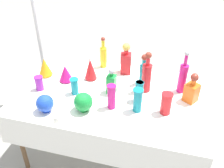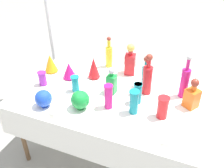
{
  "view_description": "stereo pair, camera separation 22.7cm",
  "coord_description": "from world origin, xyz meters",
  "px_view_note": "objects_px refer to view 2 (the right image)",
  "views": [
    {
      "loc": [
        0.49,
        -1.83,
        2.12
      ],
      "look_at": [
        0.0,
        0.0,
        0.86
      ],
      "focal_mm": 40.0,
      "sensor_mm": 36.0,
      "label": 1
    },
    {
      "loc": [
        0.71,
        -1.76,
        2.12
      ],
      "look_at": [
        0.0,
        0.0,
        0.86
      ],
      "focal_mm": 40.0,
      "sensor_mm": 36.0,
      "label": 2
    }
  ],
  "objects_px": {
    "tall_bottle_1": "(185,82)",
    "round_bowl_1": "(80,100)",
    "slender_vase_2": "(163,107)",
    "slender_vase_4": "(75,83)",
    "tall_bottle_3": "(109,55)",
    "fluted_vase_2": "(51,63)",
    "square_decanter_1": "(192,96)",
    "slender_vase_5": "(134,101)",
    "square_decanter_0": "(112,83)",
    "tall_bottle_0": "(147,78)",
    "tall_bottle_2": "(146,73)",
    "round_bowl_0": "(43,98)",
    "slender_vase_1": "(138,93)",
    "canopy_pole": "(51,34)",
    "square_decanter_2": "(130,61)",
    "slender_vase_0": "(42,78)",
    "fluted_vase_1": "(94,67)",
    "fluted_vase_0": "(69,70)",
    "slender_vase_3": "(108,96)"
  },
  "relations": [
    {
      "from": "fluted_vase_0",
      "to": "round_bowl_0",
      "type": "xyz_separation_m",
      "value": [
        0.03,
        -0.48,
        -0.01
      ]
    },
    {
      "from": "slender_vase_0",
      "to": "fluted_vase_0",
      "type": "distance_m",
      "value": 0.27
    },
    {
      "from": "slender_vase_1",
      "to": "round_bowl_1",
      "type": "height_order",
      "value": "slender_vase_1"
    },
    {
      "from": "tall_bottle_0",
      "to": "tall_bottle_3",
      "type": "xyz_separation_m",
      "value": [
        -0.52,
        0.34,
        -0.03
      ]
    },
    {
      "from": "slender_vase_2",
      "to": "fluted_vase_2",
      "type": "distance_m",
      "value": 1.28
    },
    {
      "from": "tall_bottle_1",
      "to": "slender_vase_2",
      "type": "bearing_deg",
      "value": -107.53
    },
    {
      "from": "tall_bottle_2",
      "to": "round_bowl_0",
      "type": "distance_m",
      "value": 0.96
    },
    {
      "from": "tall_bottle_3",
      "to": "round_bowl_0",
      "type": "height_order",
      "value": "tall_bottle_3"
    },
    {
      "from": "square_decanter_2",
      "to": "fluted_vase_2",
      "type": "xyz_separation_m",
      "value": [
        -0.79,
        -0.27,
        -0.04
      ]
    },
    {
      "from": "slender_vase_0",
      "to": "round_bowl_0",
      "type": "height_order",
      "value": "round_bowl_0"
    },
    {
      "from": "tall_bottle_3",
      "to": "canopy_pole",
      "type": "xyz_separation_m",
      "value": [
        -0.92,
        0.27,
        0.0
      ]
    },
    {
      "from": "square_decanter_2",
      "to": "round_bowl_1",
      "type": "relative_size",
      "value": 1.98
    },
    {
      "from": "slender_vase_1",
      "to": "round_bowl_1",
      "type": "xyz_separation_m",
      "value": [
        -0.43,
        -0.26,
        -0.02
      ]
    },
    {
      "from": "tall_bottle_0",
      "to": "fluted_vase_0",
      "type": "height_order",
      "value": "tall_bottle_0"
    },
    {
      "from": "tall_bottle_1",
      "to": "slender_vase_5",
      "type": "distance_m",
      "value": 0.52
    },
    {
      "from": "slender_vase_2",
      "to": "slender_vase_4",
      "type": "bearing_deg",
      "value": 175.49
    },
    {
      "from": "canopy_pole",
      "to": "round_bowl_0",
      "type": "bearing_deg",
      "value": -59.48
    },
    {
      "from": "slender_vase_1",
      "to": "fluted_vase_1",
      "type": "height_order",
      "value": "fluted_vase_1"
    },
    {
      "from": "square_decanter_2",
      "to": "slender_vase_2",
      "type": "distance_m",
      "value": 0.73
    },
    {
      "from": "fluted_vase_1",
      "to": "tall_bottle_2",
      "type": "bearing_deg",
      "value": 5.72
    },
    {
      "from": "slender_vase_3",
      "to": "tall_bottle_3",
      "type": "bearing_deg",
      "value": 112.13
    },
    {
      "from": "slender_vase_0",
      "to": "fluted_vase_2",
      "type": "height_order",
      "value": "fluted_vase_2"
    },
    {
      "from": "tall_bottle_0",
      "to": "canopy_pole",
      "type": "xyz_separation_m",
      "value": [
        -1.43,
        0.61,
        -0.03
      ]
    },
    {
      "from": "fluted_vase_2",
      "to": "tall_bottle_2",
      "type": "bearing_deg",
      "value": 6.36
    },
    {
      "from": "tall_bottle_2",
      "to": "slender_vase_5",
      "type": "xyz_separation_m",
      "value": [
        0.02,
        -0.43,
        -0.02
      ]
    },
    {
      "from": "tall_bottle_0",
      "to": "slender_vase_5",
      "type": "height_order",
      "value": "tall_bottle_0"
    },
    {
      "from": "tall_bottle_0",
      "to": "fluted_vase_1",
      "type": "height_order",
      "value": "tall_bottle_0"
    },
    {
      "from": "tall_bottle_0",
      "to": "round_bowl_0",
      "type": "distance_m",
      "value": 0.93
    },
    {
      "from": "slender_vase_1",
      "to": "slender_vase_5",
      "type": "distance_m",
      "value": 0.14
    },
    {
      "from": "fluted_vase_0",
      "to": "round_bowl_0",
      "type": "relative_size",
      "value": 1.1
    },
    {
      "from": "slender_vase_3",
      "to": "fluted_vase_2",
      "type": "bearing_deg",
      "value": 157.21
    },
    {
      "from": "square_decanter_0",
      "to": "slender_vase_4",
      "type": "xyz_separation_m",
      "value": [
        -0.32,
        -0.1,
        -0.03
      ]
    },
    {
      "from": "tall_bottle_0",
      "to": "square_decanter_1",
      "type": "relative_size",
      "value": 1.43
    },
    {
      "from": "tall_bottle_0",
      "to": "square_decanter_1",
      "type": "distance_m",
      "value": 0.42
    },
    {
      "from": "slender_vase_1",
      "to": "slender_vase_4",
      "type": "height_order",
      "value": "slender_vase_1"
    },
    {
      "from": "tall_bottle_1",
      "to": "square_decanter_0",
      "type": "distance_m",
      "value": 0.65
    },
    {
      "from": "slender_vase_2",
      "to": "slender_vase_3",
      "type": "height_order",
      "value": "slender_vase_3"
    },
    {
      "from": "tall_bottle_3",
      "to": "square_decanter_0",
      "type": "bearing_deg",
      "value": -64.78
    },
    {
      "from": "slender_vase_5",
      "to": "round_bowl_0",
      "type": "distance_m",
      "value": 0.77
    },
    {
      "from": "slender_vase_1",
      "to": "fluted_vase_0",
      "type": "relative_size",
      "value": 1.14
    },
    {
      "from": "tall_bottle_2",
      "to": "slender_vase_1",
      "type": "bearing_deg",
      "value": -88.16
    },
    {
      "from": "tall_bottle_1",
      "to": "round_bowl_1",
      "type": "bearing_deg",
      "value": -147.29
    },
    {
      "from": "square_decanter_0",
      "to": "canopy_pole",
      "type": "relative_size",
      "value": 0.11
    },
    {
      "from": "slender_vase_5",
      "to": "square_decanter_0",
      "type": "bearing_deg",
      "value": 144.43
    },
    {
      "from": "square_decanter_1",
      "to": "fluted_vase_2",
      "type": "relative_size",
      "value": 1.46
    },
    {
      "from": "slender_vase_5",
      "to": "round_bowl_1",
      "type": "height_order",
      "value": "slender_vase_5"
    },
    {
      "from": "square_decanter_2",
      "to": "fluted_vase_1",
      "type": "height_order",
      "value": "square_decanter_2"
    },
    {
      "from": "slender_vase_2",
      "to": "slender_vase_1",
      "type": "bearing_deg",
      "value": 155.63
    },
    {
      "from": "tall_bottle_3",
      "to": "fluted_vase_2",
      "type": "distance_m",
      "value": 0.62
    },
    {
      "from": "square_decanter_2",
      "to": "slender_vase_1",
      "type": "height_order",
      "value": "square_decanter_2"
    }
  ]
}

